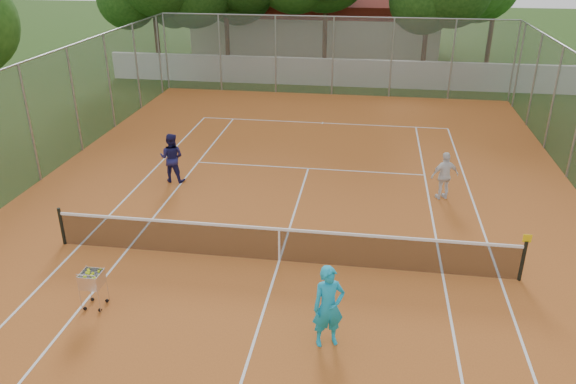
# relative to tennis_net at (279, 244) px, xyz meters

# --- Properties ---
(ground) EXTENTS (120.00, 120.00, 0.00)m
(ground) POSITION_rel_tennis_net_xyz_m (0.00, 0.00, -0.51)
(ground) COLOR #1E3A10
(ground) RESTS_ON ground
(court_pad) EXTENTS (18.00, 34.00, 0.02)m
(court_pad) POSITION_rel_tennis_net_xyz_m (0.00, 0.00, -0.50)
(court_pad) COLOR #B55D23
(court_pad) RESTS_ON ground
(court_lines) EXTENTS (10.98, 23.78, 0.01)m
(court_lines) POSITION_rel_tennis_net_xyz_m (0.00, 0.00, -0.49)
(court_lines) COLOR white
(court_lines) RESTS_ON court_pad
(tennis_net) EXTENTS (11.88, 0.10, 0.98)m
(tennis_net) POSITION_rel_tennis_net_xyz_m (0.00, 0.00, 0.00)
(tennis_net) COLOR black
(tennis_net) RESTS_ON court_pad
(perimeter_fence) EXTENTS (18.00, 34.00, 4.00)m
(perimeter_fence) POSITION_rel_tennis_net_xyz_m (0.00, 0.00, 1.49)
(perimeter_fence) COLOR slate
(perimeter_fence) RESTS_ON ground
(boundary_wall) EXTENTS (26.00, 0.30, 1.50)m
(boundary_wall) POSITION_rel_tennis_net_xyz_m (0.00, 19.00, 0.24)
(boundary_wall) COLOR silver
(boundary_wall) RESTS_ON ground
(clubhouse) EXTENTS (16.40, 9.00, 4.40)m
(clubhouse) POSITION_rel_tennis_net_xyz_m (-2.00, 29.00, 1.69)
(clubhouse) COLOR beige
(clubhouse) RESTS_ON ground
(player_near) EXTENTS (0.77, 0.65, 1.80)m
(player_near) POSITION_rel_tennis_net_xyz_m (1.50, -3.02, 0.41)
(player_near) COLOR #18A5D2
(player_near) RESTS_ON court_pad
(player_far_left) EXTENTS (0.84, 0.66, 1.69)m
(player_far_left) POSITION_rel_tennis_net_xyz_m (-4.44, 4.61, 0.36)
(player_far_left) COLOR navy
(player_far_left) RESTS_ON court_pad
(player_far_right) EXTENTS (0.99, 0.68, 1.56)m
(player_far_right) POSITION_rel_tennis_net_xyz_m (4.53, 4.54, 0.29)
(player_far_right) COLOR white
(player_far_right) RESTS_ON court_pad
(ball_hopper) EXTENTS (0.47, 0.47, 0.98)m
(ball_hopper) POSITION_rel_tennis_net_xyz_m (-3.78, -2.56, 0.00)
(ball_hopper) COLOR silver
(ball_hopper) RESTS_ON court_pad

